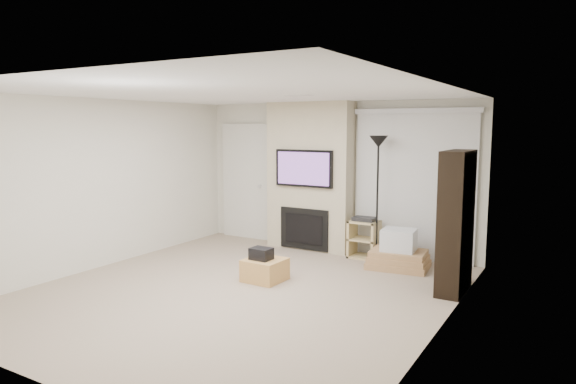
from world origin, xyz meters
The scene contains 16 objects.
floor centered at (0.00, 0.00, 0.00)m, with size 5.00×5.50×0.00m, color tan.
ceiling centered at (0.00, 0.00, 2.50)m, with size 5.00×5.50×0.00m, color white.
wall_back centered at (0.00, 2.75, 1.25)m, with size 5.00×2.50×0.00m, color silver.
wall_front centered at (0.00, -2.75, 1.25)m, with size 5.00×2.50×0.00m, color silver.
wall_left centered at (-2.50, 0.00, 1.25)m, with size 5.50×2.50×0.00m, color silver.
wall_right centered at (2.50, 0.00, 1.25)m, with size 5.50×2.50×0.00m, color silver.
hvac_vent centered at (0.40, 0.80, 2.50)m, with size 0.35×0.18×0.01m, color silver.
ottoman centered at (0.01, 0.55, 0.15)m, with size 0.50×0.50×0.30m, color tan.
black_bag centered at (-0.02, 0.52, 0.38)m, with size 0.28×0.22×0.16m, color black.
fireplace_wall centered at (-0.35, 2.54, 1.24)m, with size 1.50×0.47×2.50m.
entry_door centered at (-1.80, 2.71, 1.05)m, with size 1.02×0.11×2.14m.
vertical_blinds centered at (1.40, 2.70, 1.27)m, with size 1.98×0.10×2.37m.
floor_lamp centered at (0.94, 2.35, 1.54)m, with size 0.29×0.29×1.95m.
av_stand centered at (0.71, 2.40, 0.35)m, with size 0.45×0.38×0.66m.
box_stack centered at (1.38, 2.09, 0.22)m, with size 0.94×0.75×0.59m.
bookshelf centered at (2.34, 1.39, 0.90)m, with size 0.30×0.80×1.80m.
Camera 1 is at (3.73, -5.15, 2.10)m, focal length 32.00 mm.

